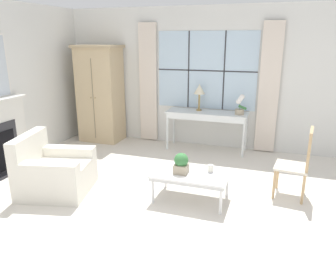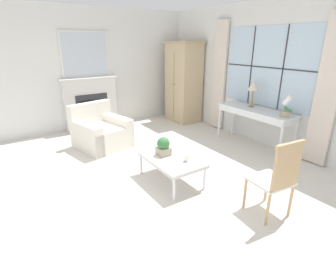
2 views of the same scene
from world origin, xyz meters
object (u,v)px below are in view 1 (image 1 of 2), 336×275
(table_lamp, at_px, (199,90))
(armchair_upholstered, at_px, (54,173))
(potted_orchid, at_px, (240,106))
(side_chair_wooden, at_px, (300,160))
(armoire, at_px, (100,94))
(console_table, at_px, (207,116))
(potted_plant_small, at_px, (181,163))
(pillar_candle, at_px, (211,169))
(coffee_table, at_px, (191,175))

(table_lamp, bearing_deg, armchair_upholstered, -119.86)
(potted_orchid, bearing_deg, side_chair_wooden, -57.39)
(armoire, distance_m, console_table, 2.37)
(potted_orchid, height_order, armchair_upholstered, potted_orchid)
(armoire, height_order, potted_plant_small, armoire)
(console_table, xyz_separation_m, table_lamp, (-0.18, 0.07, 0.50))
(side_chair_wooden, xyz_separation_m, pillar_candle, (-1.16, -0.45, -0.11))
(table_lamp, bearing_deg, console_table, -22.00)
(console_table, relative_size, coffee_table, 1.55)
(potted_orchid, xyz_separation_m, armchair_upholstered, (-2.34, -2.56, -0.67))
(armoire, distance_m, potted_plant_small, 3.36)
(side_chair_wooden, bearing_deg, table_lamp, 137.19)
(potted_plant_small, xyz_separation_m, pillar_candle, (0.38, 0.16, -0.09))
(table_lamp, height_order, armchair_upholstered, table_lamp)
(console_table, bearing_deg, table_lamp, 158.00)
(potted_orchid, bearing_deg, armoire, -179.68)
(console_table, bearing_deg, pillar_candle, -76.23)
(potted_orchid, distance_m, pillar_candle, 2.14)
(console_table, relative_size, side_chair_wooden, 1.57)
(console_table, bearing_deg, potted_plant_small, -86.54)
(console_table, bearing_deg, side_chair_wooden, -44.50)
(pillar_candle, bearing_deg, armoire, 144.24)
(armoire, height_order, potted_orchid, armoire)
(armchair_upholstered, bearing_deg, console_table, 56.55)
(armchair_upholstered, height_order, pillar_candle, armchair_upholstered)
(potted_orchid, relative_size, side_chair_wooden, 0.38)
(console_table, height_order, armchair_upholstered, armchair_upholstered)
(potted_plant_small, bearing_deg, potted_orchid, 77.38)
(armchair_upholstered, xyz_separation_m, pillar_candle, (2.22, 0.48, 0.17))
(coffee_table, distance_m, pillar_candle, 0.28)
(table_lamp, height_order, potted_plant_small, table_lamp)
(side_chair_wooden, bearing_deg, console_table, 135.50)
(table_lamp, bearing_deg, potted_orchid, -6.64)
(side_chair_wooden, distance_m, pillar_candle, 1.25)
(potted_plant_small, bearing_deg, side_chair_wooden, 21.53)
(coffee_table, distance_m, potted_plant_small, 0.23)
(coffee_table, relative_size, potted_plant_small, 3.60)
(armoire, xyz_separation_m, side_chair_wooden, (4.02, -1.61, -0.47))
(side_chair_wooden, bearing_deg, potted_orchid, 122.61)
(armchair_upholstered, bearing_deg, potted_orchid, 47.55)
(potted_orchid, relative_size, pillar_candle, 3.20)
(side_chair_wooden, relative_size, pillar_candle, 8.38)
(side_chair_wooden, xyz_separation_m, coffee_table, (-1.41, -0.55, -0.20))
(console_table, height_order, side_chair_wooden, side_chair_wooden)
(armoire, distance_m, table_lamp, 2.17)
(coffee_table, bearing_deg, side_chair_wooden, 21.38)
(side_chair_wooden, height_order, potted_plant_small, side_chair_wooden)
(table_lamp, bearing_deg, coffee_table, -78.90)
(table_lamp, xyz_separation_m, pillar_candle, (0.70, -2.17, -0.74))
(armchair_upholstered, bearing_deg, pillar_candle, 12.26)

